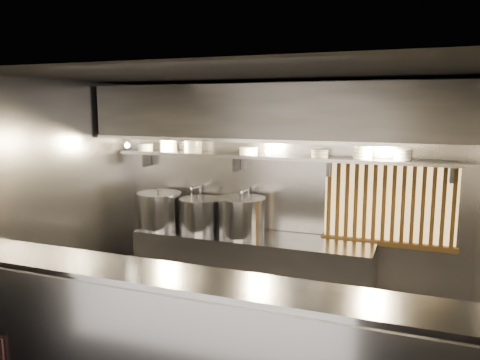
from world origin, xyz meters
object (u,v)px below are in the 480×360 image
Objects in this scene: pendant_bulb at (269,151)px; stock_pot_right at (241,216)px; heat_lamp at (126,141)px; stock_pot_mid at (160,210)px; stock_pot_left at (200,214)px.

pendant_bulb is 0.27× the size of stock_pot_right.
pendant_bulb is at bearing 11.00° from heat_lamp.
heat_lamp is at bearing -139.28° from stock_pot_mid.
heat_lamp is at bearing -169.00° from pendant_bulb.
pendant_bulb is at bearing 2.47° from stock_pot_left.
heat_lamp reaches higher than stock_pot_left.
stock_pot_mid reaches higher than stock_pot_left.
stock_pot_mid is 1.16m from stock_pot_right.
pendant_bulb reaches higher than stock_pot_mid.
stock_pot_left is at bearing 4.65° from stock_pot_mid.
stock_pot_right is (0.59, -0.03, 0.03)m from stock_pot_left.
stock_pot_right is at bearing 10.68° from heat_lamp.
pendant_bulb is 0.89m from stock_pot_right.
heat_lamp is 1.34m from stock_pot_left.
stock_pot_right is (1.47, 0.28, -0.93)m from heat_lamp.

